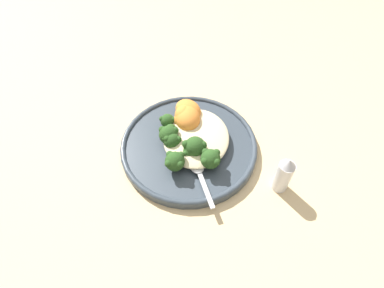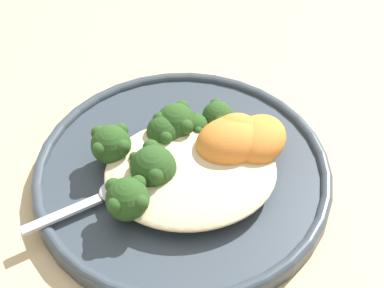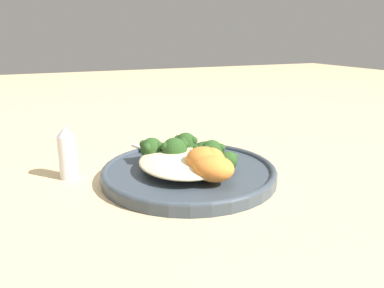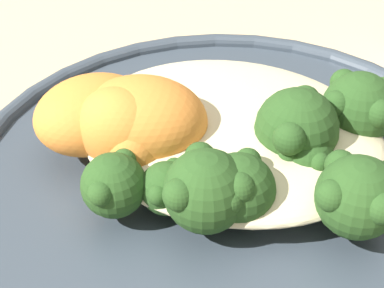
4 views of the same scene
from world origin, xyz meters
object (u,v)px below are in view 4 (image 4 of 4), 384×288
object	(u,v)px
plate	(231,182)
broccoli_stalk_1	(172,179)
broccoli_stalk_4	(325,186)
broccoli_stalk_5	(268,151)
quinoa_mound	(228,137)
sweet_potato_chunk_0	(93,114)
broccoli_stalk_0	(131,176)
broccoli_stalk_3	(226,176)
broccoli_stalk_2	(204,182)
sweet_potato_chunk_2	(142,120)
sweet_potato_chunk_3	(137,139)
sweet_potato_chunk_1	(122,128)
broccoli_stalk_7	(344,111)
broccoli_stalk_6	(284,132)
spoon	(381,164)

from	to	relation	value
plate	broccoli_stalk_1	world-z (taller)	broccoli_stalk_1
broccoli_stalk_4	broccoli_stalk_5	world-z (taller)	broccoli_stalk_4
quinoa_mound	sweet_potato_chunk_0	xyz separation A→B (m)	(0.07, 0.02, 0.01)
broccoli_stalk_0	broccoli_stalk_5	world-z (taller)	broccoli_stalk_0
broccoli_stalk_3	broccoli_stalk_5	size ratio (longest dim) A/B	0.87
broccoli_stalk_2	sweet_potato_chunk_2	distance (m)	0.05
broccoli_stalk_1	broccoli_stalk_5	distance (m)	0.05
broccoli_stalk_3	broccoli_stalk_5	distance (m)	0.03
broccoli_stalk_3	sweet_potato_chunk_2	size ratio (longest dim) A/B	1.25
sweet_potato_chunk_3	quinoa_mound	bearing A→B (deg)	-146.51
broccoli_stalk_2	sweet_potato_chunk_1	bearing A→B (deg)	-137.48
broccoli_stalk_5	sweet_potato_chunk_2	world-z (taller)	sweet_potato_chunk_2
broccoli_stalk_3	quinoa_mound	bearing A→B (deg)	153.39
broccoli_stalk_0	broccoli_stalk_7	size ratio (longest dim) A/B	0.94
broccoli_stalk_0	broccoli_stalk_3	world-z (taller)	broccoli_stalk_3
sweet_potato_chunk_1	sweet_potato_chunk_3	world-z (taller)	sweet_potato_chunk_1
broccoli_stalk_5	sweet_potato_chunk_3	size ratio (longest dim) A/B	2.21
broccoli_stalk_5	sweet_potato_chunk_1	distance (m)	0.08
broccoli_stalk_2	sweet_potato_chunk_3	xyz separation A→B (m)	(0.04, -0.02, -0.00)
broccoli_stalk_2	sweet_potato_chunk_2	size ratio (longest dim) A/B	1.40
sweet_potato_chunk_1	sweet_potato_chunk_2	bearing A→B (deg)	-127.33
sweet_potato_chunk_3	sweet_potato_chunk_1	bearing A→B (deg)	-0.06
broccoli_stalk_0	sweet_potato_chunk_2	size ratio (longest dim) A/B	1.47
broccoli_stalk_6	sweet_potato_chunk_3	world-z (taller)	broccoli_stalk_6
broccoli_stalk_2	sweet_potato_chunk_0	size ratio (longest dim) A/B	1.49
broccoli_stalk_0	sweet_potato_chunk_2	bearing A→B (deg)	-147.02
plate	sweet_potato_chunk_1	bearing A→B (deg)	16.04
broccoli_stalk_3	sweet_potato_chunk_3	size ratio (longest dim) A/B	1.93
broccoli_stalk_1	broccoli_stalk_6	size ratio (longest dim) A/B	0.87
broccoli_stalk_2	broccoli_stalk_0	bearing A→B (deg)	-110.66
broccoli_stalk_1	broccoli_stalk_4	xyz separation A→B (m)	(-0.07, -0.01, 0.01)
broccoli_stalk_0	sweet_potato_chunk_0	size ratio (longest dim) A/B	1.57
sweet_potato_chunk_1	broccoli_stalk_4	bearing A→B (deg)	179.22
sweet_potato_chunk_1	plate	bearing A→B (deg)	-163.96
quinoa_mound	spoon	bearing A→B (deg)	-169.78
spoon	sweet_potato_chunk_1	bearing A→B (deg)	176.25
sweet_potato_chunk_0	broccoli_stalk_2	bearing A→B (deg)	158.75
broccoli_stalk_2	broccoli_stalk_7	xyz separation A→B (m)	(-0.05, -0.08, 0.00)
broccoli_stalk_4	broccoli_stalk_5	bearing A→B (deg)	163.38
broccoli_stalk_7	spoon	distance (m)	0.03
broccoli_stalk_7	sweet_potato_chunk_3	xyz separation A→B (m)	(0.10, 0.06, -0.00)
quinoa_mound	broccoli_stalk_7	bearing A→B (deg)	-149.00
plate	broccoli_stalk_6	world-z (taller)	broccoli_stalk_6
sweet_potato_chunk_0	broccoli_stalk_6	bearing A→B (deg)	-168.42
broccoli_stalk_5	broccoli_stalk_4	bearing A→B (deg)	-32.59
broccoli_stalk_2	sweet_potato_chunk_2	xyz separation A→B (m)	(0.04, -0.03, 0.00)
broccoli_stalk_3	sweet_potato_chunk_3	world-z (taller)	same
broccoli_stalk_1	sweet_potato_chunk_3	distance (m)	0.03
plate	sweet_potato_chunk_2	bearing A→B (deg)	7.57
plate	broccoli_stalk_2	distance (m)	0.05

